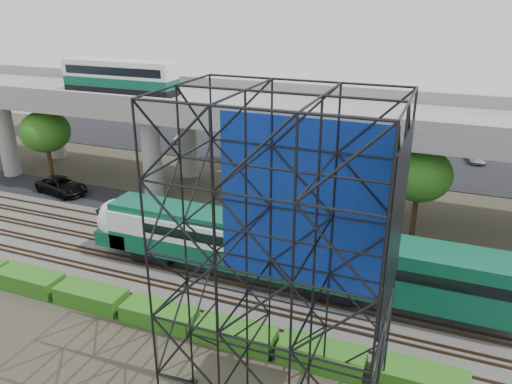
% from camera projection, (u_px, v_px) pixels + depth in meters
% --- Properties ---
extents(ground, '(140.00, 140.00, 0.00)m').
position_uv_depth(ground, '(181.00, 283.00, 34.11)').
color(ground, '#474233').
rests_on(ground, ground).
extents(ballast_bed, '(90.00, 12.00, 0.20)m').
position_uv_depth(ballast_bed, '(195.00, 268.00, 35.80)').
color(ballast_bed, slate).
rests_on(ballast_bed, ground).
extents(service_road, '(90.00, 5.00, 0.08)m').
position_uv_depth(service_road, '(241.00, 222.00, 43.16)').
color(service_road, black).
rests_on(service_road, ground).
extents(parking_lot, '(90.00, 18.00, 0.08)m').
position_uv_depth(parking_lot, '(314.00, 149.00, 63.46)').
color(parking_lot, black).
rests_on(parking_lot, ground).
extents(harbor_water, '(140.00, 40.00, 0.03)m').
position_uv_depth(harbor_water, '(350.00, 114.00, 82.48)').
color(harbor_water, slate).
rests_on(harbor_water, ground).
extents(rail_tracks, '(90.00, 9.52, 0.16)m').
position_uv_depth(rail_tracks, '(195.00, 266.00, 35.73)').
color(rail_tracks, '#472D1E').
rests_on(rail_tracks, ballast_bed).
extents(commuter_train, '(29.30, 3.06, 4.30)m').
position_uv_depth(commuter_train, '(267.00, 247.00, 32.87)').
color(commuter_train, black).
rests_on(commuter_train, rail_tracks).
extents(overpass, '(80.00, 12.00, 12.40)m').
position_uv_depth(overpass, '(253.00, 115.00, 45.29)').
color(overpass, '#9E9B93').
rests_on(overpass, ground).
extents(scaffold_tower, '(9.36, 6.36, 15.00)m').
position_uv_depth(scaffold_tower, '(280.00, 271.00, 21.09)').
color(scaffold_tower, black).
rests_on(scaffold_tower, ground).
extents(hedge_strip, '(34.60, 1.80, 1.20)m').
position_uv_depth(hedge_strip, '(159.00, 314.00, 29.84)').
color(hedge_strip, '#265C15').
rests_on(hedge_strip, ground).
extents(trees, '(40.94, 16.94, 7.69)m').
position_uv_depth(trees, '(219.00, 138.00, 47.62)').
color(trees, '#382314').
rests_on(trees, ground).
extents(suv, '(6.12, 3.72, 1.59)m').
position_uv_depth(suv, '(62.00, 185.00, 49.08)').
color(suv, black).
rests_on(suv, service_road).
extents(parked_cars, '(38.82, 9.50, 1.32)m').
position_uv_depth(parked_cars, '(324.00, 147.00, 62.16)').
color(parked_cars, silver).
rests_on(parked_cars, parking_lot).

